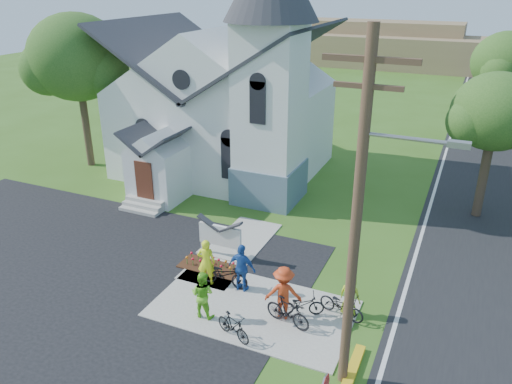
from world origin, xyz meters
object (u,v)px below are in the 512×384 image
at_px(cyclist_0, 206,262).
at_px(cyclist_2, 242,268).
at_px(church_sign, 220,236).
at_px(bike_1, 233,326).
at_px(utility_pole, 359,214).
at_px(cyclist_3, 283,293).
at_px(bike_0, 224,274).
at_px(cyclist_1, 202,294).
at_px(cyclist_4, 350,295).
at_px(bike_2, 301,304).
at_px(bike_4, 342,305).
at_px(bike_3, 288,312).

distance_m(cyclist_0, cyclist_2, 1.43).
distance_m(church_sign, bike_1, 5.23).
height_order(utility_pole, cyclist_3, utility_pole).
height_order(church_sign, cyclist_2, cyclist_2).
relative_size(bike_0, cyclist_1, 1.13).
bearing_deg(cyclist_4, bike_2, 35.55).
height_order(church_sign, cyclist_0, cyclist_0).
relative_size(cyclist_0, cyclist_1, 1.09).
xyz_separation_m(bike_1, bike_4, (2.91, 2.54, 0.00)).
relative_size(bike_3, bike_4, 1.01).
height_order(bike_0, bike_4, bike_0).
distance_m(cyclist_3, bike_3, 0.64).
bearing_deg(utility_pole, bike_1, 175.47).
xyz_separation_m(bike_3, cyclist_4, (1.75, 1.41, 0.25)).
relative_size(bike_1, cyclist_2, 0.78).
distance_m(bike_2, cyclist_3, 0.86).
relative_size(utility_pole, cyclist_2, 5.27).
relative_size(cyclist_0, cyclist_3, 0.96).
xyz_separation_m(bike_0, bike_3, (3.02, -1.20, 0.00)).
height_order(church_sign, bike_3, church_sign).
height_order(bike_0, cyclist_1, cyclist_1).
bearing_deg(cyclist_1, cyclist_4, -157.08).
bearing_deg(bike_1, utility_pole, -72.91).
distance_m(cyclist_0, bike_1, 3.40).
bearing_deg(utility_pole, bike_3, 145.66).
bearing_deg(bike_0, utility_pole, -119.99).
height_order(church_sign, bike_4, church_sign).
distance_m(utility_pole, bike_1, 6.21).
height_order(church_sign, cyclist_3, cyclist_3).
bearing_deg(bike_1, church_sign, 53.89).
bearing_deg(church_sign, cyclist_0, -77.24).
relative_size(cyclist_2, bike_3, 1.10).
height_order(utility_pole, bike_4, utility_pole).
distance_m(cyclist_0, bike_0, 0.82).
bearing_deg(bike_3, cyclist_4, -37.09).
distance_m(bike_0, bike_1, 3.03).
distance_m(cyclist_0, bike_4, 5.27).
height_order(utility_pole, cyclist_4, utility_pole).
height_order(cyclist_1, bike_4, cyclist_1).
relative_size(bike_0, bike_4, 1.14).
distance_m(bike_1, bike_2, 2.61).
relative_size(church_sign, bike_1, 1.49).
bearing_deg(cyclist_4, church_sign, -5.30).
xyz_separation_m(utility_pole, bike_1, (-3.79, 0.30, -4.91)).
distance_m(cyclist_0, bike_2, 4.00).
relative_size(bike_0, cyclist_4, 1.27).
height_order(cyclist_0, bike_1, cyclist_0).
bearing_deg(bike_1, bike_4, -27.30).
distance_m(church_sign, bike_0, 2.22).
xyz_separation_m(cyclist_0, bike_4, (5.24, 0.11, -0.49)).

